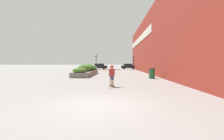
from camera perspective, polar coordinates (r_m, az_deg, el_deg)
The scene contains 11 objects.
ground_plane at distance 6.15m, azimuth -5.89°, elevation -13.09°, with size 300.00×300.00×0.00m, color gray.
building_wall_right at distance 24.78m, azimuth 14.15°, elevation 10.01°, with size 0.67×43.88×9.73m.
planter_box at distance 21.71m, azimuth -9.48°, elevation -0.01°, with size 2.25×9.07×1.54m.
skateboard at distance 10.62m, azimuth -0.09°, elevation -6.00°, with size 0.46×0.65×0.10m.
skateboarder at distance 10.52m, azimuth -0.09°, elevation -1.17°, with size 1.25×0.65×1.44m.
trash_bin at distance 16.71m, azimuth 14.94°, elevation -1.28°, with size 0.64×0.64×1.09m.
car_leftmost at distance 39.18m, azimuth -4.90°, elevation 1.38°, with size 4.37×1.84×1.56m.
car_center_left at distance 42.50m, azimuth 6.26°, elevation 1.43°, with size 4.17×1.88×1.49m.
car_center_right at distance 43.87m, azimuth 15.68°, elevation 1.43°, with size 4.01×1.95×1.55m.
traffic_light_left at distance 35.90m, azimuth -6.04°, elevation 3.84°, with size 0.28×0.30×3.57m.
traffic_light_right at distance 36.13m, azimuth 8.11°, elevation 3.59°, with size 0.28×0.30×3.33m.
Camera 1 is at (0.77, -5.87, 1.66)m, focal length 24.00 mm.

